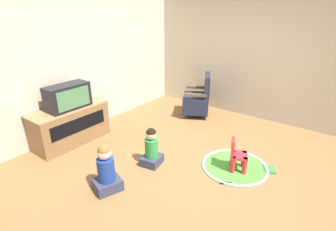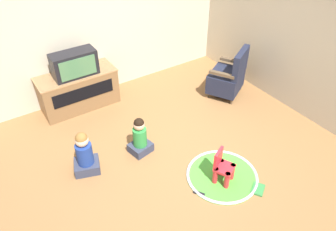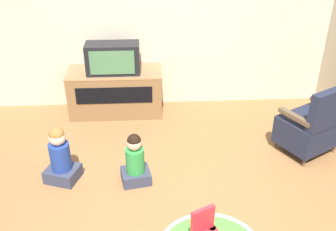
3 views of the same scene
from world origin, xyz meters
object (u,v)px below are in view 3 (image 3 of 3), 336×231
tv_cabinet (116,91)px  child_watching_left (60,158)px  black_armchair (311,126)px  child_watching_center (135,162)px  television (113,58)px

tv_cabinet → child_watching_left: 1.56m
tv_cabinet → black_armchair: bearing=-25.4°
child_watching_left → child_watching_center: (0.79, -0.08, -0.03)m
television → child_watching_left: television is taller
black_armchair → child_watching_center: (-2.04, -0.44, -0.10)m
television → tv_cabinet: bearing=90.0°
tv_cabinet → child_watching_left: child_watching_left is taller
child_watching_center → black_armchair: bearing=1.3°
black_armchair → child_watching_left: size_ratio=1.38×
black_armchair → child_watching_center: black_armchair is taller
television → black_armchair: 2.61m
black_armchair → child_watching_center: size_ratio=1.52×
tv_cabinet → child_watching_center: bearing=-79.4°
black_armchair → child_watching_left: (-2.83, -0.37, -0.07)m
child_watching_left → black_armchair: bearing=26.5°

